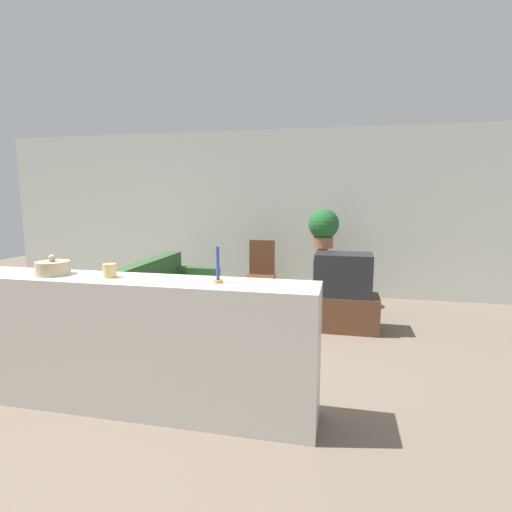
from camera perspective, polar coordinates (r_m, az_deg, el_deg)
ground_plane at (r=3.90m, az=-13.16°, el=-16.56°), size 14.00×14.00×0.00m
wall_back at (r=6.79m, az=-0.98°, el=6.18°), size 9.00×0.06×2.70m
couch at (r=5.60m, az=-12.40°, el=-5.77°), size 0.84×1.75×0.77m
tv_stand at (r=5.09m, az=12.16°, el=-7.82°), size 0.88×0.47×0.44m
television at (r=4.98m, az=12.27°, el=-2.57°), size 0.69×0.44×0.51m
wooden_chair at (r=6.09m, az=0.64°, el=-2.08°), size 0.44×0.44×0.96m
plant_stand at (r=6.03m, az=9.45°, el=-2.97°), size 0.15×0.15×0.88m
potted_plant at (r=5.93m, az=9.63°, el=4.19°), size 0.45×0.45×0.57m
foreground_counter at (r=3.29m, az=-17.34°, el=-11.88°), size 2.87×0.44×1.03m
decorative_bowl at (r=3.51m, az=-27.02°, el=-1.50°), size 0.25×0.25×0.16m
candle_jar at (r=3.22m, az=-20.18°, el=-1.97°), size 0.10×0.10×0.10m
candlestick at (r=2.85m, az=-5.47°, el=-2.11°), size 0.07×0.07×0.26m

